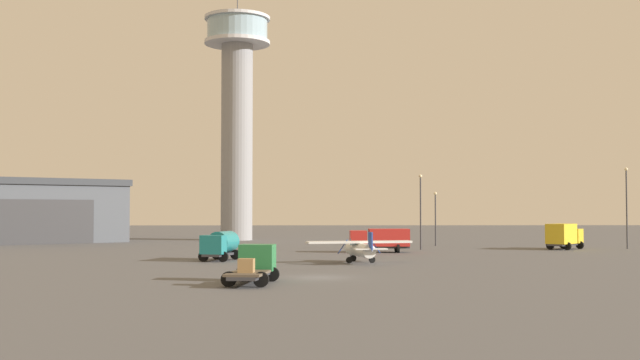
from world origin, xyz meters
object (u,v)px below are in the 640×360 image
object	(u,v)px
light_post_north	(421,205)
truck_box_yellow	(564,235)
truck_flatbed_green	(254,265)
truck_fuel_tanker_teal	(221,244)
light_post_east	(627,201)
airplane_white	(360,248)
control_tower	(237,102)
light_post_west	(435,213)
truck_box_red	(380,239)

from	to	relation	value
light_post_north	truck_box_yellow	bearing A→B (deg)	1.03
truck_box_yellow	truck_flatbed_green	distance (m)	57.60
truck_fuel_tanker_teal	light_post_north	distance (m)	31.00
light_post_east	light_post_north	distance (m)	26.73
airplane_white	light_post_north	bearing A→B (deg)	-32.66
control_tower	truck_box_yellow	world-z (taller)	control_tower
airplane_white	light_post_west	size ratio (longest dim) A/B	1.35
truck_fuel_tanker_teal	truck_flatbed_green	bearing A→B (deg)	25.30
control_tower	truck_fuel_tanker_teal	bearing A→B (deg)	-86.96
truck_fuel_tanker_teal	truck_box_yellow	bearing A→B (deg)	130.95
truck_box_yellow	truck_box_red	bearing A→B (deg)	147.67
airplane_white	control_tower	bearing A→B (deg)	4.35
control_tower	light_post_west	size ratio (longest dim) A/B	5.51
light_post_north	truck_fuel_tanker_teal	bearing A→B (deg)	-138.21
airplane_white	light_post_east	bearing A→B (deg)	-66.03
light_post_north	light_post_west	bearing A→B (deg)	70.67
light_post_west	light_post_north	bearing A→B (deg)	-109.33
truck_flatbed_green	light_post_east	size ratio (longest dim) A/B	0.64
truck_flatbed_green	light_post_north	world-z (taller)	light_post_north
truck_box_red	truck_fuel_tanker_teal	world-z (taller)	truck_fuel_tanker_teal
light_post_east	truck_fuel_tanker_teal	bearing A→B (deg)	-156.33
light_post_west	light_post_north	size ratio (longest dim) A/B	0.79
control_tower	light_post_north	world-z (taller)	control_tower
truck_flatbed_green	light_post_east	bearing A→B (deg)	-36.87
light_post_east	light_post_west	bearing A→B (deg)	158.01
truck_flatbed_green	control_tower	bearing A→B (deg)	13.32
truck_box_red	light_post_west	size ratio (longest dim) A/B	0.92
airplane_white	light_post_east	world-z (taller)	light_post_east
truck_fuel_tanker_teal	truck_box_red	bearing A→B (deg)	143.82
truck_fuel_tanker_teal	light_post_west	distance (m)	41.00
truck_box_yellow	light_post_west	distance (m)	17.97
truck_box_red	light_post_east	distance (m)	33.57
truck_flatbed_green	truck_fuel_tanker_teal	size ratio (longest dim) A/B	1.13
truck_box_red	control_tower	bearing A→B (deg)	-62.05
light_post_east	light_post_north	world-z (taller)	light_post_east
light_post_west	truck_flatbed_green	bearing A→B (deg)	-111.78
control_tower	light_post_east	distance (m)	63.09
control_tower	truck_box_red	distance (m)	48.18
truck_box_yellow	truck_box_red	world-z (taller)	truck_box_yellow
light_post_north	truck_box_red	bearing A→B (deg)	-132.69
truck_box_yellow	truck_fuel_tanker_teal	world-z (taller)	truck_box_yellow
truck_fuel_tanker_teal	light_post_east	bearing A→B (deg)	127.78
truck_box_yellow	light_post_east	bearing A→B (deg)	-41.29
truck_fuel_tanker_teal	light_post_east	size ratio (longest dim) A/B	0.56
airplane_white	light_post_north	distance (m)	26.71
airplane_white	truck_flatbed_green	world-z (taller)	airplane_white
truck_flatbed_green	light_post_east	xyz separation A→B (m)	(44.91, 45.55, 4.83)
truck_box_yellow	light_post_east	size ratio (longest dim) A/B	0.58
light_post_east	airplane_white	bearing A→B (deg)	-144.40
truck_flatbed_green	airplane_white	bearing A→B (deg)	-16.27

